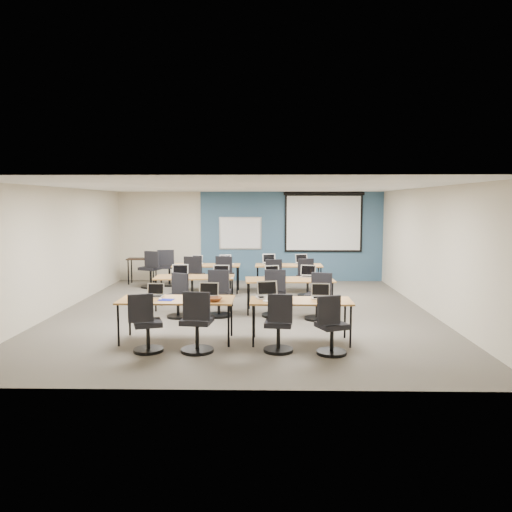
{
  "coord_description": "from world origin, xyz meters",
  "views": [
    {
      "loc": [
        0.48,
        -10.6,
        2.36
      ],
      "look_at": [
        0.26,
        0.4,
        1.19
      ],
      "focal_mm": 35.0,
      "sensor_mm": 36.0,
      "label": 1
    }
  ],
  "objects_px": {
    "laptop_4": "(180,274)",
    "training_table_back_right": "(289,267)",
    "task_chair_2": "(279,328)",
    "laptop_8": "(197,262)",
    "laptop_6": "(272,274)",
    "task_chair_8": "(192,280)",
    "laptop_3": "(321,295)",
    "laptop_9": "(225,261)",
    "task_chair_5": "(219,297)",
    "task_chair_10": "(274,282)",
    "training_table_mid_right": "(289,281)",
    "laptop_2": "(267,294)",
    "whiteboard": "(240,233)",
    "laptop_1": "(208,294)",
    "training_table_front_right": "(301,303)",
    "task_chair_4": "(179,299)",
    "task_chair_11": "(307,281)",
    "spare_chair_a": "(169,271)",
    "training_table_front_left": "(177,301)",
    "projector_screen": "(324,219)",
    "training_table_back_left": "(207,266)",
    "task_chair_9": "(222,279)",
    "task_chair_6": "(275,297)",
    "training_table_mid_left": "(195,278)",
    "task_chair_3": "(331,330)",
    "spare_chair_b": "(151,272)",
    "laptop_0": "(155,293)",
    "laptop_7": "(308,274)",
    "task_chair_0": "(146,328)",
    "utility_table": "(142,262)",
    "task_chair_1": "(197,327)",
    "laptop_5": "(221,275)",
    "laptop_11": "(302,262)",
    "laptop_10": "(269,261)"
  },
  "relations": [
    {
      "from": "laptop_7",
      "to": "task_chair_11",
      "type": "distance_m",
      "value": 1.54
    },
    {
      "from": "training_table_front_left",
      "to": "task_chair_2",
      "type": "height_order",
      "value": "task_chair_2"
    },
    {
      "from": "projector_screen",
      "to": "laptop_3",
      "type": "distance_m",
      "value": 6.66
    },
    {
      "from": "laptop_6",
      "to": "laptop_9",
      "type": "bearing_deg",
      "value": 100.43
    },
    {
      "from": "laptop_1",
      "to": "task_chair_1",
      "type": "xyz_separation_m",
      "value": [
        -0.09,
        -0.77,
        -0.38
      ]
    },
    {
      "from": "laptop_8",
      "to": "laptop_4",
      "type": "bearing_deg",
      "value": -79.6
    },
    {
      "from": "whiteboard",
      "to": "laptop_0",
      "type": "height_order",
      "value": "whiteboard"
    },
    {
      "from": "laptop_0",
      "to": "laptop_4",
      "type": "distance_m",
      "value": 2.38
    },
    {
      "from": "laptop_0",
      "to": "spare_chair_a",
      "type": "relative_size",
      "value": 0.28
    },
    {
      "from": "whiteboard",
      "to": "task_chair_8",
      "type": "bearing_deg",
      "value": -111.64
    },
    {
      "from": "task_chair_2",
      "to": "laptop_8",
      "type": "distance_m",
      "value": 5.96
    },
    {
      "from": "laptop_4",
      "to": "laptop_6",
      "type": "bearing_deg",
      "value": -2.27
    },
    {
      "from": "training_table_front_right",
      "to": "whiteboard",
      "type": "bearing_deg",
      "value": 101.77
    },
    {
      "from": "training_table_mid_right",
      "to": "laptop_1",
      "type": "xyz_separation_m",
      "value": [
        -1.5,
        -2.2,
        0.11
      ]
    },
    {
      "from": "training_table_front_right",
      "to": "laptop_0",
      "type": "bearing_deg",
      "value": 174.59
    },
    {
      "from": "task_chair_4",
      "to": "task_chair_8",
      "type": "relative_size",
      "value": 0.91
    },
    {
      "from": "laptop_10",
      "to": "laptop_11",
      "type": "height_order",
      "value": "laptop_10"
    },
    {
      "from": "laptop_3",
      "to": "task_chair_9",
      "type": "xyz_separation_m",
      "value": [
        -2.07,
        4.12,
        -0.37
      ]
    },
    {
      "from": "task_chair_5",
      "to": "spare_chair_a",
      "type": "xyz_separation_m",
      "value": [
        -1.81,
        3.89,
        0.02
      ]
    },
    {
      "from": "laptop_5",
      "to": "laptop_8",
      "type": "distance_m",
      "value": 2.61
    },
    {
      "from": "laptop_2",
      "to": "task_chair_9",
      "type": "height_order",
      "value": "task_chair_9"
    },
    {
      "from": "whiteboard",
      "to": "laptop_1",
      "type": "bearing_deg",
      "value": -91.85
    },
    {
      "from": "task_chair_1",
      "to": "laptop_11",
      "type": "bearing_deg",
      "value": 77.21
    },
    {
      "from": "training_table_back_right",
      "to": "spare_chair_b",
      "type": "height_order",
      "value": "spare_chair_b"
    },
    {
      "from": "laptop_3",
      "to": "task_chair_11",
      "type": "height_order",
      "value": "task_chair_11"
    },
    {
      "from": "training_table_front_right",
      "to": "task_chair_10",
      "type": "xyz_separation_m",
      "value": [
        -0.39,
        4.0,
        -0.28
      ]
    },
    {
      "from": "training_table_mid_right",
      "to": "whiteboard",
      "type": "bearing_deg",
      "value": 102.74
    },
    {
      "from": "training_table_mid_right",
      "to": "laptop_1",
      "type": "distance_m",
      "value": 2.66
    },
    {
      "from": "training_table_mid_right",
      "to": "laptop_2",
      "type": "distance_m",
      "value": 2.16
    },
    {
      "from": "task_chair_3",
      "to": "task_chair_0",
      "type": "bearing_deg",
      "value": 155.75
    },
    {
      "from": "task_chair_5",
      "to": "task_chair_10",
      "type": "bearing_deg",
      "value": 65.5
    },
    {
      "from": "training_table_front_left",
      "to": "training_table_back_right",
      "type": "height_order",
      "value": "same"
    },
    {
      "from": "laptop_3",
      "to": "laptop_9",
      "type": "distance_m",
      "value": 5.26
    },
    {
      "from": "laptop_4",
      "to": "training_table_back_right",
      "type": "bearing_deg",
      "value": 37.69
    },
    {
      "from": "task_chair_6",
      "to": "training_table_mid_left",
      "type": "bearing_deg",
      "value": 158.45
    },
    {
      "from": "spare_chair_a",
      "to": "task_chair_8",
      "type": "bearing_deg",
      "value": -74.54
    },
    {
      "from": "laptop_10",
      "to": "laptop_0",
      "type": "bearing_deg",
      "value": -124.98
    },
    {
      "from": "task_chair_11",
      "to": "training_table_front_right",
      "type": "bearing_deg",
      "value": -115.68
    },
    {
      "from": "laptop_1",
      "to": "task_chair_1",
      "type": "height_order",
      "value": "task_chair_1"
    },
    {
      "from": "training_table_front_left",
      "to": "training_table_back_left",
      "type": "xyz_separation_m",
      "value": [
        -0.05,
        4.74,
        -0.0
      ]
    },
    {
      "from": "projector_screen",
      "to": "training_table_back_left",
      "type": "distance_m",
      "value": 4.0
    },
    {
      "from": "laptop_2",
      "to": "laptop_11",
      "type": "xyz_separation_m",
      "value": [
        0.94,
        4.8,
        -0.0
      ]
    },
    {
      "from": "utility_table",
      "to": "whiteboard",
      "type": "bearing_deg",
      "value": 10.15
    },
    {
      "from": "task_chair_8",
      "to": "laptop_9",
      "type": "distance_m",
      "value": 1.3
    },
    {
      "from": "task_chair_5",
      "to": "task_chair_10",
      "type": "distance_m",
      "value": 2.43
    },
    {
      "from": "laptop_4",
      "to": "task_chair_9",
      "type": "xyz_separation_m",
      "value": [
        0.8,
        1.67,
        -0.37
      ]
    },
    {
      "from": "task_chair_3",
      "to": "task_chair_6",
      "type": "height_order",
      "value": "task_chair_6"
    },
    {
      "from": "laptop_6",
      "to": "task_chair_8",
      "type": "distance_m",
      "value": 2.43
    },
    {
      "from": "training_table_back_right",
      "to": "spare_chair_a",
      "type": "xyz_separation_m",
      "value": [
        -3.39,
        0.93,
        -0.25
      ]
    },
    {
      "from": "laptop_7",
      "to": "task_chair_2",
      "type": "bearing_deg",
      "value": -84.24
    }
  ]
}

